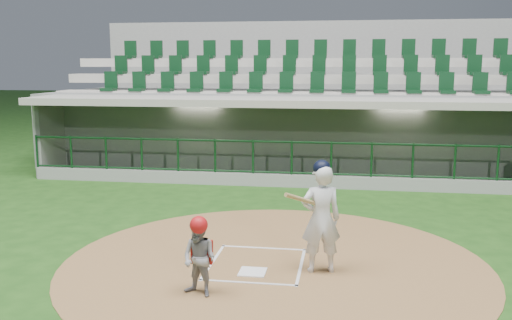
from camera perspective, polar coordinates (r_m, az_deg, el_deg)
The scene contains 8 objects.
ground at distance 10.05m, azimuth 0.30°, elevation -9.86°, with size 120.00×120.00×0.00m, color #194012.
dirt_circle at distance 9.82m, azimuth 1.89°, elevation -10.29°, with size 7.20×7.20×0.01m, color brown.
home_plate at distance 9.39m, azimuth -0.35°, elevation -11.13°, with size 0.43×0.43×0.02m, color white.
batter_box_chalk at distance 9.76m, azimuth 0.04°, elevation -10.34°, with size 1.55×1.80×0.01m.
dugout_structure at distance 17.43m, azimuth 4.11°, elevation 1.67°, with size 16.40×3.70×3.00m.
seating_deck at distance 20.41m, azimuth 4.92°, elevation 4.13°, with size 17.00×6.72×5.15m.
batter at distance 9.22m, azimuth 6.50°, elevation -5.64°, with size 0.90×0.93×1.84m.
catcher at distance 8.38m, azimuth -5.68°, elevation -9.56°, with size 0.65×0.59×1.19m.
Camera 1 is at (1.42, -9.37, 3.34)m, focal length 40.00 mm.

